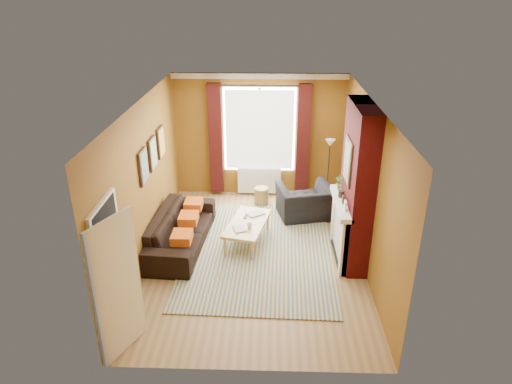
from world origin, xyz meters
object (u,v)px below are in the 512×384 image
coffee_table (247,224)px  wicker_stool (261,196)px  sofa (180,229)px  armchair (305,202)px  floor_lamp (329,153)px

coffee_table → wicker_stool: (0.23, 1.68, -0.19)m
sofa → coffee_table: bearing=-78.7°
armchair → floor_lamp: 1.30m
armchair → coffee_table: bearing=30.9°
coffee_table → floor_lamp: (1.72, 1.95, 0.76)m
sofa → wicker_stool: bearing=-34.6°
armchair → wicker_stool: (-0.92, 0.59, -0.16)m
wicker_stool → floor_lamp: bearing=10.4°
sofa → floor_lamp: bearing=-50.3°
sofa → armchair: 2.70m
sofa → floor_lamp: 3.73m
armchair → coffee_table: size_ratio=0.78×
armchair → floor_lamp: bearing=-135.4°
wicker_stool → floor_lamp: (1.49, 0.27, 0.95)m
armchair → floor_lamp: size_ratio=0.76×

